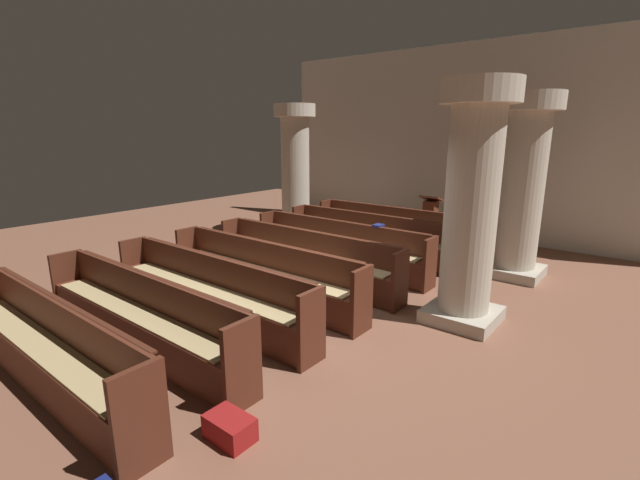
{
  "coord_description": "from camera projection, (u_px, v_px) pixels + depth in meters",
  "views": [
    {
      "loc": [
        4.02,
        -4.45,
        2.54
      ],
      "look_at": [
        -0.41,
        1.12,
        0.75
      ],
      "focal_mm": 24.5,
      "sensor_mm": 36.0,
      "label": 1
    }
  ],
  "objects": [
    {
      "name": "pillar_far_side",
      "position": [
        295.0,
        167.0,
        10.8
      ],
      "size": [
        1.01,
        1.01,
        3.16
      ],
      "color": "#B6AD9A",
      "rests_on": "ground"
    },
    {
      "name": "pew_row_4",
      "position": [
        261.0,
        270.0,
        6.63
      ],
      "size": [
        3.72,
        0.46,
        0.88
      ],
      "color": "#562819",
      "rests_on": "ground"
    },
    {
      "name": "kneeler_box_red",
      "position": [
        230.0,
        428.0,
        3.68
      ],
      "size": [
        0.42,
        0.27,
        0.21
      ],
      "primitive_type": "cube",
      "color": "maroon",
      "rests_on": "ground"
    },
    {
      "name": "pew_row_0",
      "position": [
        392.0,
        226.0,
        9.66
      ],
      "size": [
        3.72,
        0.47,
        0.88
      ],
      "color": "#562819",
      "rests_on": "ground"
    },
    {
      "name": "pew_row_3",
      "position": [
        304.0,
        256.0,
        7.38
      ],
      "size": [
        3.72,
        0.47,
        0.88
      ],
      "color": "#562819",
      "rests_on": "ground"
    },
    {
      "name": "pew_row_1",
      "position": [
        368.0,
        234.0,
        8.9
      ],
      "size": [
        3.72,
        0.46,
        0.88
      ],
      "color": "#562819",
      "rests_on": "ground"
    },
    {
      "name": "pew_row_7",
      "position": [
        44.0,
        343.0,
        4.36
      ],
      "size": [
        3.72,
        0.46,
        0.88
      ],
      "color": "#562819",
      "rests_on": "ground"
    },
    {
      "name": "pew_row_5",
      "position": [
        208.0,
        288.0,
        5.87
      ],
      "size": [
        3.72,
        0.46,
        0.88
      ],
      "color": "#562819",
      "rests_on": "ground"
    },
    {
      "name": "back_wall",
      "position": [
        462.0,
        143.0,
        10.48
      ],
      "size": [
        10.0,
        0.16,
        4.5
      ],
      "primitive_type": "cube",
      "color": "beige",
      "rests_on": "ground"
    },
    {
      "name": "pew_row_2",
      "position": [
        339.0,
        244.0,
        8.14
      ],
      "size": [
        3.72,
        0.46,
        0.88
      ],
      "color": "#562819",
      "rests_on": "ground"
    },
    {
      "name": "hymn_book",
      "position": [
        378.0,
        225.0,
        7.75
      ],
      "size": [
        0.15,
        0.2,
        0.04
      ],
      "primitive_type": "cube",
      "color": "navy",
      "rests_on": "pew_row_2"
    },
    {
      "name": "ground_plane",
      "position": [
        295.0,
        308.0,
        6.42
      ],
      "size": [
        19.2,
        19.2,
        0.0
      ],
      "primitive_type": "plane",
      "color": "brown"
    },
    {
      "name": "pillar_aisle_rear",
      "position": [
        471.0,
        202.0,
        5.6
      ],
      "size": [
        0.98,
        0.98,
        3.16
      ],
      "color": "#B6AD9A",
      "rests_on": "ground"
    },
    {
      "name": "pew_row_6",
      "position": [
        138.0,
        312.0,
        5.11
      ],
      "size": [
        3.72,
        0.47,
        0.88
      ],
      "color": "#562819",
      "rests_on": "ground"
    },
    {
      "name": "pillar_aisle_side",
      "position": [
        523.0,
        184.0,
        7.46
      ],
      "size": [
        1.01,
        1.01,
        3.16
      ],
      "color": "#B6AD9A",
      "rests_on": "ground"
    },
    {
      "name": "lectern",
      "position": [
        430.0,
        222.0,
        10.24
      ],
      "size": [
        0.48,
        0.45,
        1.08
      ],
      "color": "#562B1A",
      "rests_on": "ground"
    }
  ]
}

